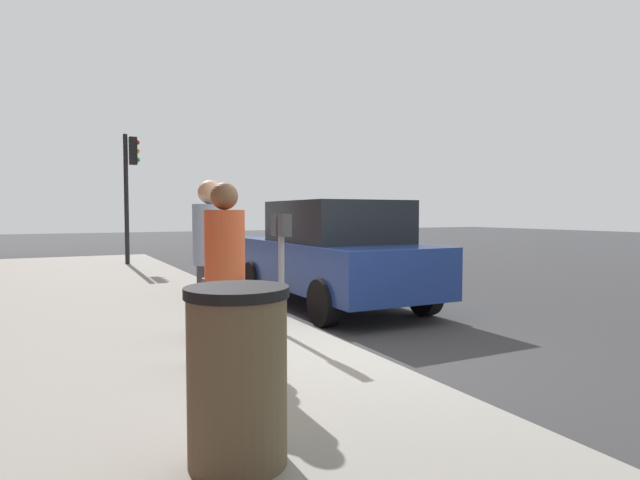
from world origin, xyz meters
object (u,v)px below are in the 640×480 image
object	(u,v)px
pedestrian_bystander	(225,259)
parked_sedan_near	(333,253)
trash_bin	(237,375)
parking_meter	(281,248)
traffic_signal	(130,177)
pedestrian_at_meter	(210,246)

from	to	relation	value
pedestrian_bystander	parked_sedan_near	world-z (taller)	pedestrian_bystander
pedestrian_bystander	trash_bin	size ratio (longest dim) A/B	1.69
pedestrian_bystander	parked_sedan_near	distance (m)	4.14
parking_meter	trash_bin	world-z (taller)	parking_meter
pedestrian_bystander	traffic_signal	bearing A→B (deg)	54.38
pedestrian_bystander	pedestrian_at_meter	bearing A→B (deg)	49.05
pedestrian_bystander	parked_sedan_near	size ratio (longest dim) A/B	0.39
pedestrian_bystander	parking_meter	bearing A→B (deg)	11.75
pedestrian_bystander	traffic_signal	distance (m)	10.80
parking_meter	traffic_signal	bearing A→B (deg)	2.37
pedestrian_at_meter	pedestrian_bystander	world-z (taller)	pedestrian_at_meter
parked_sedan_near	pedestrian_at_meter	bearing A→B (deg)	127.05
trash_bin	parked_sedan_near	bearing A→B (deg)	-33.98
traffic_signal	trash_bin	xyz separation A→B (m)	(-12.56, 1.07, -1.92)
traffic_signal	trash_bin	bearing A→B (deg)	175.12
pedestrian_at_meter	pedestrian_bystander	distance (m)	1.05
traffic_signal	pedestrian_bystander	bearing A→B (deg)	176.96
pedestrian_at_meter	trash_bin	size ratio (longest dim) A/B	1.77
parked_sedan_near	pedestrian_bystander	bearing A→B (deg)	137.31
pedestrian_bystander	trash_bin	bearing A→B (deg)	-137.67
parking_meter	parked_sedan_near	size ratio (longest dim) A/B	0.32
pedestrian_bystander	parked_sedan_near	bearing A→B (deg)	14.73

